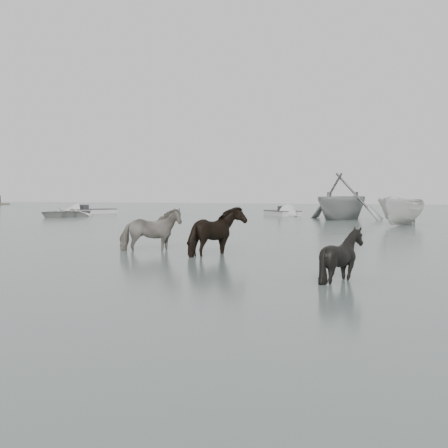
{
  "coord_description": "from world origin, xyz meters",
  "views": [
    {
      "loc": [
        3.45,
        -13.83,
        1.91
      ],
      "look_at": [
        -0.83,
        0.95,
        1.0
      ],
      "focal_mm": 45.0,
      "sensor_mm": 36.0,
      "label": 1
    }
  ],
  "objects_px": {
    "rowboat_lead": "(64,211)",
    "pony_dark": "(218,227)",
    "pony_pinto": "(150,225)",
    "pony_black": "(342,248)"
  },
  "relations": [
    {
      "from": "rowboat_lead",
      "to": "pony_pinto",
      "type": "bearing_deg",
      "value": -36.94
    },
    {
      "from": "rowboat_lead",
      "to": "pony_black",
      "type": "bearing_deg",
      "value": -32.9
    },
    {
      "from": "pony_black",
      "to": "rowboat_lead",
      "type": "height_order",
      "value": "pony_black"
    },
    {
      "from": "pony_black",
      "to": "pony_pinto",
      "type": "bearing_deg",
      "value": 35.01
    },
    {
      "from": "pony_pinto",
      "to": "pony_black",
      "type": "height_order",
      "value": "pony_pinto"
    },
    {
      "from": "pony_pinto",
      "to": "rowboat_lead",
      "type": "bearing_deg",
      "value": 12.43
    },
    {
      "from": "rowboat_lead",
      "to": "pony_dark",
      "type": "bearing_deg",
      "value": -33.64
    },
    {
      "from": "pony_pinto",
      "to": "pony_black",
      "type": "xyz_separation_m",
      "value": [
        6.3,
        -4.31,
        -0.12
      ]
    },
    {
      "from": "pony_pinto",
      "to": "pony_black",
      "type": "bearing_deg",
      "value": -150.14
    },
    {
      "from": "pony_pinto",
      "to": "pony_dark",
      "type": "distance_m",
      "value": 2.48
    }
  ]
}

